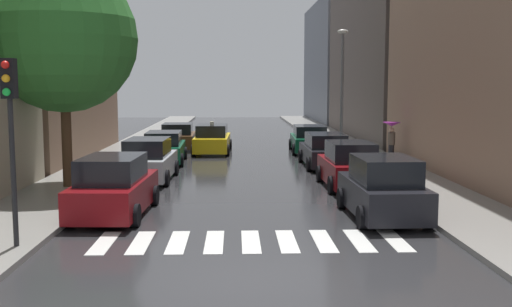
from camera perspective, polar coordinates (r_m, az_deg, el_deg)
ground_plane at (r=35.65m, az=-1.41°, el=0.30°), size 28.00×72.00×0.04m
sidewalk_left at (r=36.16m, az=-11.76°, el=0.40°), size 3.00×72.00×0.15m
sidewalk_right at (r=36.30m, az=8.90°, el=0.48°), size 3.00×72.00×0.15m
crosswalk_stripes at (r=15.00m, az=-0.50°, el=-8.35°), size 7.65×2.20×0.01m
building_left_mid at (r=33.91m, az=-20.58°, el=9.56°), size 6.00×14.65×11.78m
building_right_mid at (r=45.01m, az=12.90°, el=11.78°), size 6.00×19.53×16.18m
building_right_far at (r=64.54m, az=8.21°, el=8.50°), size 6.00×18.44×12.27m
parked_car_left_nearest at (r=18.24m, az=-13.32°, el=-3.19°), size 2.20×4.60×1.79m
parked_car_left_second at (r=24.59m, az=-10.17°, el=-0.71°), size 2.12×4.40×1.72m
parked_car_left_third at (r=30.02m, az=-8.70°, el=0.51°), size 2.14×4.51×1.57m
parked_car_left_fourth at (r=36.16m, az=-7.42°, el=1.54°), size 2.21×4.05×1.57m
parked_car_right_nearest at (r=17.81m, az=11.94°, el=-3.38°), size 2.11×4.21×1.81m
parked_car_right_second at (r=22.88m, az=8.85°, el=-1.20°), size 2.06×4.12×1.74m
parked_car_right_third at (r=28.60m, az=6.55°, el=0.25°), size 2.12×4.79×1.58m
parked_car_right_fourth at (r=34.55m, az=5.07°, el=1.33°), size 2.24×4.63×1.55m
taxi_midroad at (r=34.14m, az=-4.16°, el=1.33°), size 2.19×4.76×1.81m
pedestrian_foreground at (r=30.23m, az=12.74°, el=1.86°), size 0.90×0.90×1.88m
street_tree_left at (r=22.92m, az=-17.83°, el=10.33°), size 5.31×5.31×8.01m
traffic_light_left_corner at (r=14.65m, az=-22.31°, el=3.81°), size 0.30×0.42×4.30m
lamp_post_right at (r=33.68m, az=8.17°, el=6.78°), size 0.60×0.28×6.72m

